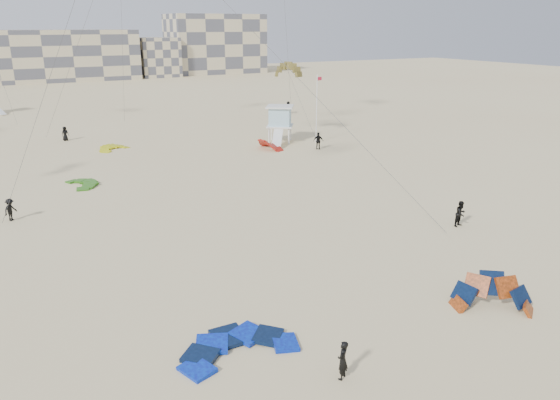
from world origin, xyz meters
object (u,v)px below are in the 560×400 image
kite_ground_blue (238,351)px  kitesurfer_main (343,360)px  kite_ground_orange (491,308)px  lifeguard_tower_near (280,124)px

kite_ground_blue → kitesurfer_main: (2.82, -3.61, 0.81)m
kite_ground_orange → kitesurfer_main: size_ratio=2.41×
kite_ground_blue → kite_ground_orange: size_ratio=1.24×
kitesurfer_main → lifeguard_tower_near: lifeguard_tower_near is taller
kite_ground_orange → lifeguard_tower_near: bearing=113.1°
kite_ground_blue → kite_ground_orange: kite_ground_orange is taller
kite_ground_orange → kitesurfer_main: (-9.55, -1.15, 0.81)m
kite_ground_orange → lifeguard_tower_near: lifeguard_tower_near is taller
kite_ground_blue → kitesurfer_main: size_ratio=2.99×
kite_ground_blue → lifeguard_tower_near: (21.95, 37.04, 2.10)m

